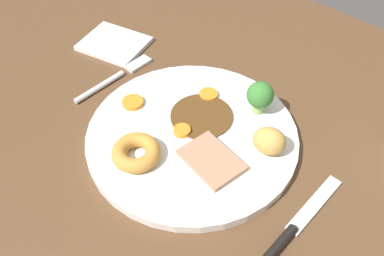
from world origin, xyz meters
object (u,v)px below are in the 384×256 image
object	(u,v)px
knife	(289,234)
yorkshire_pudding	(136,153)
broccoli_floret	(260,96)
folded_napkin	(114,44)
carrot_coin_back	(182,131)
meat_slice_main	(211,160)
carrot_coin_front	(209,94)
dinner_plate	(192,136)
roast_potato_left	(269,141)
fork	(116,77)
carrot_coin_side	(133,102)

from	to	relation	value
knife	yorkshire_pudding	bearing A→B (deg)	103.30
broccoli_floret	folded_napkin	size ratio (longest dim) A/B	0.47
carrot_coin_back	folded_napkin	xyz separation A→B (cm)	(-24.18, 8.44, -1.34)
carrot_coin_back	yorkshire_pudding	bearing A→B (deg)	-101.51
meat_slice_main	folded_napkin	distance (cm)	32.24
yorkshire_pudding	carrot_coin_front	world-z (taller)	yorkshire_pudding
dinner_plate	meat_slice_main	world-z (taller)	meat_slice_main
knife	broccoli_floret	bearing A→B (deg)	48.08
meat_slice_main	carrot_coin_front	xyz separation A→B (cm)	(-8.56, 9.65, -0.14)
dinner_plate	yorkshire_pudding	world-z (taller)	yorkshire_pudding
yorkshire_pudding	broccoli_floret	world-z (taller)	broccoli_floret
yorkshire_pudding	carrot_coin_back	xyz separation A→B (cm)	(1.50, 7.36, -0.69)
dinner_plate	folded_napkin	size ratio (longest dim) A/B	2.72
yorkshire_pudding	broccoli_floret	xyz separation A→B (cm)	(7.01, 17.97, 1.98)
dinner_plate	roast_potato_left	distance (cm)	11.08
carrot_coin_front	folded_napkin	bearing A→B (deg)	179.61
fork	folded_napkin	world-z (taller)	fork
dinner_plate	carrot_coin_side	size ratio (longest dim) A/B	9.43
carrot_coin_front	broccoli_floret	distance (cm)	8.38
meat_slice_main	broccoli_floret	distance (cm)	12.29
dinner_plate	folded_napkin	bearing A→B (deg)	163.30
carrot_coin_back	knife	size ratio (longest dim) A/B	0.13
fork	dinner_plate	bearing A→B (deg)	-93.26
carrot_coin_side	knife	world-z (taller)	carrot_coin_side
broccoli_floret	knife	size ratio (longest dim) A/B	0.28
carrot_coin_back	folded_napkin	bearing A→B (deg)	160.76
broccoli_floret	fork	distance (cm)	24.26
carrot_coin_front	fork	distance (cm)	16.07
meat_slice_main	broccoli_floret	size ratio (longest dim) A/B	1.57
carrot_coin_front	carrot_coin_back	xyz separation A→B (cm)	(2.06, -8.29, 0.08)
dinner_plate	broccoli_floret	distance (cm)	11.32
meat_slice_main	fork	distance (cm)	23.89
knife	dinner_plate	bearing A→B (deg)	80.07
broccoli_floret	knife	world-z (taller)	broccoli_floret
carrot_coin_front	carrot_coin_side	distance (cm)	11.59
carrot_coin_back	knife	xyz separation A→B (cm)	(19.79, -2.97, -1.29)
dinner_plate	yorkshire_pudding	xyz separation A→B (cm)	(-2.61, -8.22, 1.73)
yorkshire_pudding	carrot_coin_front	size ratio (longest dim) A/B	2.30
fork	carrot_coin_front	bearing A→B (deg)	-66.93
meat_slice_main	carrot_coin_front	world-z (taller)	meat_slice_main
carrot_coin_back	broccoli_floret	distance (cm)	12.24
meat_slice_main	carrot_coin_back	xyz separation A→B (cm)	(-6.50, 1.36, -0.06)
carrot_coin_back	carrot_coin_side	xyz separation A→B (cm)	(-9.43, -0.66, -0.01)
yorkshire_pudding	carrot_coin_back	bearing A→B (deg)	78.49
yorkshire_pudding	folded_napkin	size ratio (longest dim) A/B	0.60
carrot_coin_front	folded_napkin	size ratio (longest dim) A/B	0.26
carrot_coin_back	carrot_coin_side	distance (cm)	9.45
carrot_coin_front	fork	bearing A→B (deg)	-159.04
roast_potato_left	carrot_coin_front	size ratio (longest dim) A/B	1.57
carrot_coin_side	folded_napkin	xyz separation A→B (cm)	(-14.75, 9.10, -1.33)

